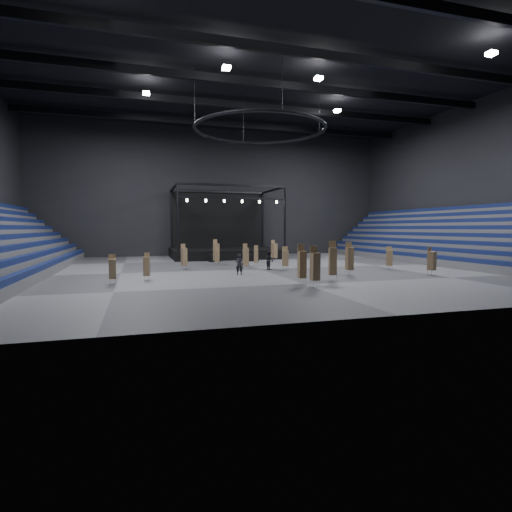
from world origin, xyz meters
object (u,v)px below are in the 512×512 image
object	(u,v)px
chair_stack_4	(147,266)
chair_stack_13	(184,256)
flight_case_mid	(254,258)
chair_stack_12	(216,252)
chair_stack_7	(349,258)
chair_stack_9	(315,266)
chair_stack_14	(274,250)
chair_stack_0	(302,264)
flight_case_right	(250,258)
chair_stack_10	(246,256)
chair_stack_2	(217,256)
chair_stack_8	(333,261)
chair_stack_1	(389,258)
man_center	(239,265)
chair_stack_3	(256,255)
chair_stack_6	(112,268)
chair_stack_11	(432,260)
flight_case_left	(215,258)
crew_member	(269,260)
chair_stack_5	(285,258)
stage	(224,246)

from	to	relation	value
chair_stack_4	chair_stack_13	xyz separation A→B (m)	(3.52, 7.16, 0.17)
flight_case_mid	chair_stack_12	size ratio (longest dim) A/B	0.40
flight_case_mid	chair_stack_7	world-z (taller)	chair_stack_7
chair_stack_12	chair_stack_9	bearing A→B (deg)	-101.14
chair_stack_12	chair_stack_14	world-z (taller)	chair_stack_12
chair_stack_9	chair_stack_0	bearing A→B (deg)	97.66
flight_case_right	chair_stack_13	bearing A→B (deg)	-138.92
chair_stack_10	chair_stack_14	bearing A→B (deg)	48.63
chair_stack_2	chair_stack_8	world-z (taller)	chair_stack_8
chair_stack_10	chair_stack_1	bearing A→B (deg)	-24.25
chair_stack_0	man_center	distance (m)	7.00
chair_stack_0	chair_stack_1	size ratio (longest dim) A/B	1.27
chair_stack_2	chair_stack_4	world-z (taller)	chair_stack_4
chair_stack_1	chair_stack_3	size ratio (longest dim) A/B	1.03
chair_stack_6	chair_stack_11	bearing A→B (deg)	-8.25
chair_stack_4	chair_stack_9	size ratio (longest dim) A/B	0.77
chair_stack_0	flight_case_left	bearing A→B (deg)	98.30
flight_case_left	chair_stack_10	distance (m)	9.68
chair_stack_7	chair_stack_0	bearing A→B (deg)	-142.71
chair_stack_13	crew_member	size ratio (longest dim) A/B	1.37
chair_stack_11	crew_member	world-z (taller)	chair_stack_11
flight_case_left	chair_stack_14	distance (m)	6.94
chair_stack_5	chair_stack_14	size ratio (longest dim) A/B	0.87
chair_stack_3	chair_stack_2	bearing A→B (deg)	170.10
chair_stack_4	flight_case_mid	bearing A→B (deg)	66.69
chair_stack_9	chair_stack_11	bearing A→B (deg)	11.46
chair_stack_2	chair_stack_1	bearing A→B (deg)	-32.33
chair_stack_9	chair_stack_4	bearing A→B (deg)	144.99
flight_case_right	flight_case_left	bearing A→B (deg)	173.83
flight_case_left	chair_stack_1	world-z (taller)	chair_stack_1
chair_stack_3	chair_stack_8	distance (m)	12.70
flight_case_right	chair_stack_10	world-z (taller)	chair_stack_10
chair_stack_2	chair_stack_7	distance (m)	14.60
chair_stack_1	chair_stack_7	xyz separation A→B (m)	(-5.56, -2.51, 0.24)
chair_stack_10	man_center	world-z (taller)	chair_stack_10
chair_stack_4	chair_stack_7	xyz separation A→B (m)	(16.11, -1.28, 0.33)
chair_stack_6	crew_member	world-z (taller)	chair_stack_6
flight_case_left	chair_stack_9	distance (m)	21.69
chair_stack_2	chair_stack_9	size ratio (longest dim) A/B	0.68
chair_stack_14	chair_stack_11	bearing A→B (deg)	-86.30
chair_stack_7	chair_stack_12	world-z (taller)	chair_stack_7
chair_stack_2	chair_stack_8	distance (m)	15.54
chair_stack_4	chair_stack_3	bearing A→B (deg)	55.44
chair_stack_2	chair_stack_9	distance (m)	17.17
chair_stack_4	chair_stack_6	size ratio (longest dim) A/B	0.99
stage	chair_stack_4	distance (m)	24.08
flight_case_right	chair_stack_8	world-z (taller)	chair_stack_8
chair_stack_3	chair_stack_8	bearing A→B (deg)	-63.14
chair_stack_10	crew_member	size ratio (longest dim) A/B	1.38
flight_case_left	chair_stack_11	size ratio (longest dim) A/B	0.56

